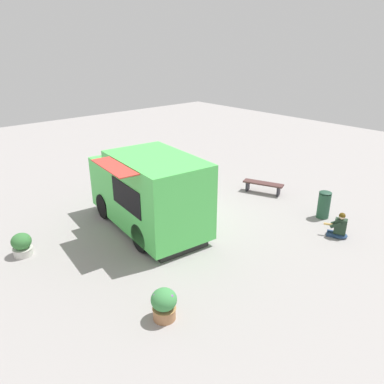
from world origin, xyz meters
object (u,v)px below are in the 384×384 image
Objects in this scene: food_truck at (148,193)px; plaza_bench at (263,185)px; person_customer at (339,228)px; planter_flowering_far at (22,245)px; planter_flowering_side at (132,174)px; trash_bin at (324,204)px; planter_flowering_near at (164,304)px.

plaza_bench is at bearing 83.62° from food_truck.
plaza_bench is (-3.98, 1.17, 0.02)m from person_customer.
planter_flowering_side reaches higher than planter_flowering_far.
food_truck reaches higher than trash_bin.
food_truck is 6.20m from trash_bin.
planter_flowering_far is 0.94× the size of planter_flowering_side.
trash_bin is (3.48, 5.08, -0.74)m from food_truck.
planter_flowering_near reaches higher than plaza_bench.
food_truck is at bearing -137.73° from person_customer.
planter_flowering_near is at bearing 16.58° from planter_flowering_far.
food_truck is 4.56m from planter_flowering_side.
planter_flowering_near is 1.10× the size of planter_flowering_far.
planter_flowering_far is at bearing -105.06° from food_truck.
person_customer is at bearing 42.27° from food_truck.
food_truck is 4.61m from planter_flowering_near.
trash_bin is at bearing 63.14° from planter_flowering_far.
planter_flowering_far is 9.29m from plaza_bench.
planter_flowering_side is (-7.91, 4.29, -0.00)m from planter_flowering_near.
planter_flowering_side is at bearing 117.64° from planter_flowering_far.
person_customer is 0.51× the size of plaza_bench.
planter_flowering_far is (-5.60, -7.98, 0.03)m from person_customer.
food_truck is at bearing -25.54° from planter_flowering_side.
food_truck is at bearing 74.94° from planter_flowering_far.
planter_flowering_far is (-1.03, -3.82, -0.89)m from food_truck.
planter_flowering_near is 0.77× the size of trash_bin.
planter_flowering_side is 5.75m from plaza_bench.
planter_flowering_near is 5.11m from planter_flowering_far.
food_truck is 5.01× the size of trash_bin.
planter_flowering_far reaches higher than plaza_bench.
person_customer is 9.75m from planter_flowering_far.
planter_flowering_side is at bearing 154.46° from food_truck.
planter_flowering_near is at bearing -31.40° from food_truck.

